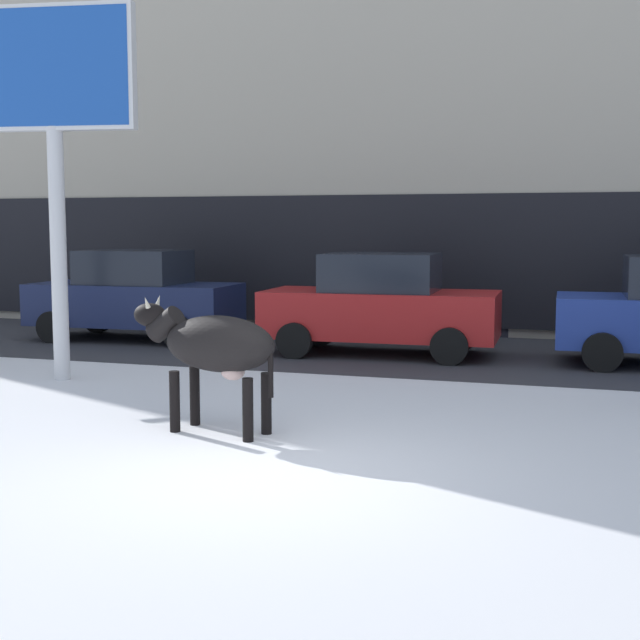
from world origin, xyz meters
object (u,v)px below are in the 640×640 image
(pedestrian_by_cars, at_px, (431,294))
(billboard, at_px, (53,91))
(car_red_sedan, at_px, (381,305))
(pedestrian_near_billboard, at_px, (506,296))
(cow_black, at_px, (214,346))
(car_navy_sedan, at_px, (135,296))

(pedestrian_by_cars, bearing_deg, billboard, -121.13)
(car_red_sedan, bearing_deg, pedestrian_by_cars, 84.11)
(billboard, bearing_deg, pedestrian_by_cars, 58.87)
(billboard, distance_m, car_red_sedan, 6.62)
(car_red_sedan, distance_m, pedestrian_near_billboard, 3.73)
(cow_black, distance_m, pedestrian_near_billboard, 9.89)
(pedestrian_by_cars, bearing_deg, car_red_sedan, -95.89)
(car_red_sedan, bearing_deg, cow_black, -93.22)
(cow_black, distance_m, car_red_sedan, 6.43)
(cow_black, xyz_separation_m, car_red_sedan, (0.36, 6.42, -0.09))
(car_navy_sedan, bearing_deg, billboard, -74.16)
(car_navy_sedan, relative_size, pedestrian_near_billboard, 2.46)
(pedestrian_near_billboard, bearing_deg, cow_black, -103.25)
(pedestrian_by_cars, bearing_deg, pedestrian_near_billboard, 0.00)
(cow_black, distance_m, billboard, 5.50)
(cow_black, height_order, pedestrian_near_billboard, pedestrian_near_billboard)
(car_navy_sedan, relative_size, pedestrian_by_cars, 2.46)
(billboard, xyz_separation_m, pedestrian_near_billboard, (5.93, 7.21, -3.43))
(billboard, height_order, pedestrian_by_cars, billboard)
(car_navy_sedan, bearing_deg, car_red_sedan, -5.00)
(cow_black, relative_size, billboard, 0.35)
(billboard, xyz_separation_m, car_navy_sedan, (-1.27, 4.46, -3.41))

